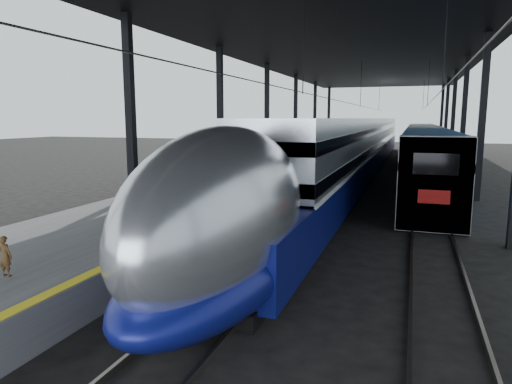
% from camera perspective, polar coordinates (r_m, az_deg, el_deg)
% --- Properties ---
extents(ground, '(160.00, 160.00, 0.00)m').
position_cam_1_polar(ground, '(14.70, -6.77, -8.76)').
color(ground, black).
rests_on(ground, ground).
extents(platform, '(6.00, 80.00, 1.00)m').
position_cam_1_polar(platform, '(34.20, 2.48, 2.45)').
color(platform, '#4C4C4F').
rests_on(platform, ground).
extents(yellow_strip, '(0.30, 80.00, 0.01)m').
position_cam_1_polar(yellow_strip, '(33.47, 7.09, 3.11)').
color(yellow_strip, yellow).
rests_on(yellow_strip, platform).
extents(rails, '(6.52, 80.00, 0.16)m').
position_cam_1_polar(rails, '(32.91, 15.95, 1.10)').
color(rails, slate).
rests_on(rails, ground).
extents(canopy, '(18.00, 75.00, 9.47)m').
position_cam_1_polar(canopy, '(33.17, 11.98, 16.98)').
color(canopy, black).
rests_on(canopy, ground).
extents(tgv_train, '(3.15, 65.20, 4.51)m').
position_cam_1_polar(tgv_train, '(37.57, 12.67, 5.31)').
color(tgv_train, silver).
rests_on(tgv_train, ground).
extents(second_train, '(2.79, 56.05, 3.84)m').
position_cam_1_polar(second_train, '(46.05, 20.11, 5.44)').
color(second_train, navy).
rests_on(second_train, ground).
extents(child, '(0.34, 0.22, 0.93)m').
position_cam_1_polar(child, '(11.74, -28.86, -7.03)').
color(child, '#4B3319').
rests_on(child, platform).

